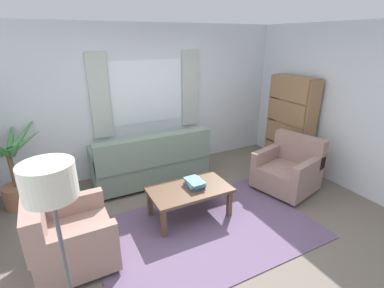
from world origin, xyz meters
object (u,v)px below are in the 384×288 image
at_px(armchair_right, 288,169).
at_px(bookshelf, 289,127).
at_px(couch, 151,162).
at_px(armchair_left, 67,237).
at_px(standing_lamp, 53,201).
at_px(potted_plant, 13,172).
at_px(coffee_table, 189,192).
at_px(book_stack_on_table, 195,183).

xyz_separation_m(armchair_right, bookshelf, (0.64, 0.70, 0.43)).
height_order(couch, armchair_right, couch).
relative_size(armchair_left, standing_lamp, 0.54).
relative_size(couch, armchair_right, 1.87).
bearing_deg(potted_plant, coffee_table, -33.15).
height_order(armchair_right, potted_plant, potted_plant).
bearing_deg(couch, standing_lamp, 58.63).
distance_m(potted_plant, standing_lamp, 2.78).
xyz_separation_m(book_stack_on_table, standing_lamp, (-1.68, -1.22, 0.89)).
bearing_deg(armchair_left, bookshelf, -78.81).
distance_m(armchair_left, potted_plant, 1.70).
bearing_deg(bookshelf, standing_lamp, 114.68).
bearing_deg(coffee_table, bookshelf, 14.87).
distance_m(armchair_left, bookshelf, 4.10).
bearing_deg(standing_lamp, armchair_left, 88.76).
xyz_separation_m(armchair_left, book_stack_on_table, (1.66, 0.22, 0.14)).
xyz_separation_m(armchair_right, coffee_table, (-1.77, 0.06, 0.03)).
bearing_deg(standing_lamp, couch, 58.63).
bearing_deg(couch, coffee_table, 96.51).
height_order(armchair_right, standing_lamp, standing_lamp).
bearing_deg(armchair_right, coffee_table, -105.98).
bearing_deg(book_stack_on_table, standing_lamp, -144.13).
height_order(potted_plant, standing_lamp, standing_lamp).
bearing_deg(armchair_left, armchair_right, -88.24).
relative_size(coffee_table, bookshelf, 0.64).
height_order(coffee_table, bookshelf, bookshelf).
xyz_separation_m(couch, potted_plant, (-2.00, 0.20, 0.18)).
relative_size(armchair_right, coffee_table, 0.92).
height_order(armchair_right, coffee_table, armchair_right).
bearing_deg(standing_lamp, armchair_right, 18.79).
height_order(armchair_left, coffee_table, armchair_left).
bearing_deg(armchair_right, bookshelf, 123.09).
bearing_deg(armchair_left, coffee_table, -83.40).
relative_size(armchair_right, standing_lamp, 0.62).
distance_m(armchair_left, book_stack_on_table, 1.68).
bearing_deg(armchair_left, potted_plant, 18.55).
distance_m(coffee_table, book_stack_on_table, 0.14).
distance_m(couch, armchair_left, 2.00).
distance_m(couch, potted_plant, 2.01).
relative_size(armchair_left, armchair_right, 0.87).
distance_m(book_stack_on_table, bookshelf, 2.43).
height_order(potted_plant, bookshelf, bookshelf).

